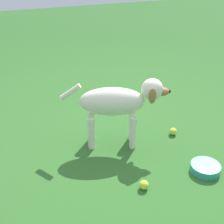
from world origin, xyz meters
TOP-DOWN VIEW (x-y plane):
  - ground at (0.00, 0.00)m, footprint 14.00×14.00m
  - dog at (-0.17, -0.10)m, footprint 0.82×0.42m
  - tennis_ball_0 at (-0.25, -0.68)m, footprint 0.07×0.07m
  - tennis_ball_1 at (0.34, -0.17)m, footprint 0.07×0.07m
  - water_bowl at (0.27, -0.70)m, footprint 0.22×0.22m

SIDE VIEW (x-z plane):
  - ground at x=0.00m, z-range 0.00..0.00m
  - water_bowl at x=0.27m, z-range 0.00..0.06m
  - tennis_ball_0 at x=-0.25m, z-range 0.00..0.07m
  - tennis_ball_1 at x=0.34m, z-range 0.00..0.07m
  - dog at x=-0.17m, z-range 0.09..0.69m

